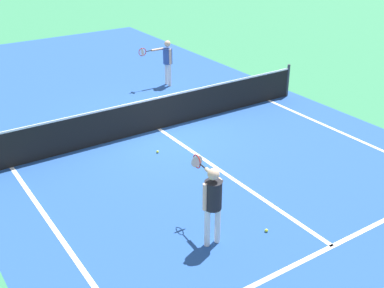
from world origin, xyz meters
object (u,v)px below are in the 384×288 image
object	(u,v)px
net	(158,113)
tennis_ball_near_net	(158,152)
player_near	(212,198)
tennis_ball_mid_court	(266,230)
player_far	(167,58)

from	to	relation	value
net	tennis_ball_near_net	distance (m)	1.57
player_near	tennis_ball_mid_court	distance (m)	1.47
net	tennis_ball_near_net	size ratio (longest dim) A/B	149.80
player_far	net	bearing A→B (deg)	-124.73
player_near	tennis_ball_mid_court	world-z (taller)	player_near
player_far	tennis_ball_near_net	distance (m)	5.38
net	tennis_ball_near_net	world-z (taller)	net
player_far	tennis_ball_near_net	size ratio (longest dim) A/B	24.01
player_far	tennis_ball_mid_court	xyz separation A→B (m)	(-2.89, -8.50, -0.95)
tennis_ball_near_net	player_near	bearing A→B (deg)	-105.10
net	tennis_ball_mid_court	xyz separation A→B (m)	(-0.72, -5.38, -0.46)
tennis_ball_near_net	player_far	bearing A→B (deg)	56.22
net	player_near	xyz separation A→B (m)	(-1.80, -5.06, 0.49)
tennis_ball_near_net	tennis_ball_mid_court	xyz separation A→B (m)	(0.06, -4.10, 0.00)
player_far	tennis_ball_near_net	world-z (taller)	player_far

